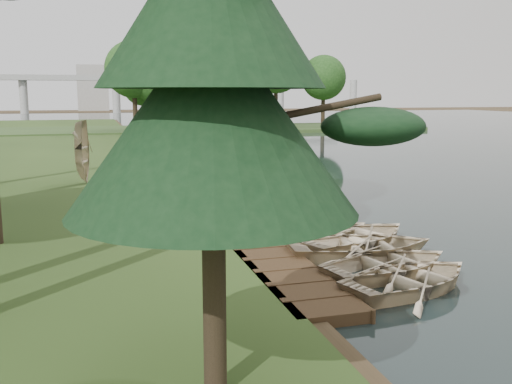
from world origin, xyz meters
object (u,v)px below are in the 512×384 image
object	(u,v)px
boardwalk	(235,228)
pine_tree	(211,53)
rowboat_2	(362,243)
rowboat_1	(390,261)
rowboat_0	(412,275)
stored_rowboat	(85,177)

from	to	relation	value
boardwalk	pine_tree	world-z (taller)	pine_tree
pine_tree	rowboat_2	bearing A→B (deg)	49.41
boardwalk	pine_tree	bearing A→B (deg)	-105.38
rowboat_1	boardwalk	bearing A→B (deg)	12.22
rowboat_2	rowboat_1	bearing A→B (deg)	-175.57
rowboat_1	pine_tree	bearing A→B (deg)	118.62
rowboat_0	rowboat_1	xyz separation A→B (m)	(0.07, 1.08, 0.00)
rowboat_0	stored_rowboat	distance (m)	18.04
rowboat_0	rowboat_1	size ratio (longest dim) A/B	0.99
boardwalk	pine_tree	xyz separation A→B (m)	(-2.78, -10.09, 4.76)
rowboat_0	rowboat_1	distance (m)	1.08
rowboat_2	pine_tree	distance (m)	9.31
rowboat_0	stored_rowboat	world-z (taller)	stored_rowboat
pine_tree	stored_rowboat	bearing A→B (deg)	95.31
rowboat_0	rowboat_1	bearing A→B (deg)	-20.28
rowboat_0	pine_tree	world-z (taller)	pine_tree
pine_tree	boardwalk	bearing A→B (deg)	74.62
stored_rowboat	boardwalk	bearing A→B (deg)	-141.55
rowboat_0	pine_tree	distance (m)	7.74
boardwalk	rowboat_0	size ratio (longest dim) A/B	4.52
boardwalk	pine_tree	distance (m)	11.50
boardwalk	stored_rowboat	world-z (taller)	stored_rowboat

